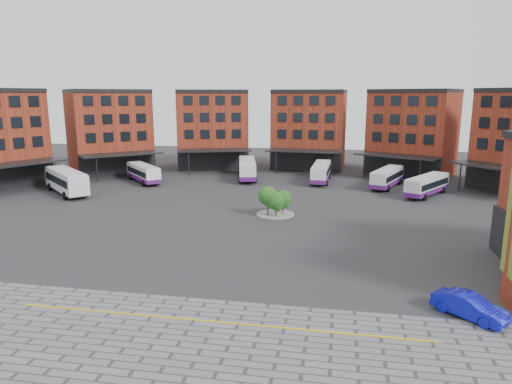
% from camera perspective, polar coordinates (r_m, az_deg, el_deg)
% --- Properties ---
extents(ground, '(160.00, 160.00, 0.00)m').
position_cam_1_polar(ground, '(41.91, -2.59, -6.86)').
color(ground, '#28282B').
rests_on(ground, ground).
extents(yellow_line, '(26.00, 0.15, 0.02)m').
position_cam_1_polar(yellow_line, '(28.94, -5.02, -15.85)').
color(yellow_line, gold).
rests_on(yellow_line, paving_zone).
extents(main_building, '(94.14, 42.48, 14.60)m').
position_cam_1_polar(main_building, '(78.36, 0.24, 7.35)').
color(main_building, maroon).
rests_on(main_building, ground).
extents(tree_island, '(4.40, 4.40, 3.44)m').
position_cam_1_polar(tree_island, '(52.03, 2.42, -1.03)').
color(tree_island, gray).
rests_on(tree_island, ground).
extents(bus_a, '(10.60, 9.90, 3.34)m').
position_cam_1_polar(bus_a, '(69.10, -22.65, 1.42)').
color(bus_a, silver).
rests_on(bus_a, ground).
extents(bus_b, '(8.45, 8.91, 2.81)m').
position_cam_1_polar(bus_b, '(74.55, -13.92, 2.35)').
color(bus_b, white).
rests_on(bus_b, ground).
extents(bus_c, '(5.01, 11.61, 3.19)m').
position_cam_1_polar(bus_c, '(75.36, -1.11, 2.96)').
color(bus_c, silver).
rests_on(bus_c, ground).
extents(bus_d, '(2.95, 10.50, 2.93)m').
position_cam_1_polar(bus_d, '(73.47, 8.12, 2.50)').
color(bus_d, silver).
rests_on(bus_d, ground).
extents(bus_e, '(5.80, 10.19, 2.83)m').
position_cam_1_polar(bus_e, '(71.15, 16.09, 1.79)').
color(bus_e, silver).
rests_on(bus_e, ground).
extents(bus_f, '(7.19, 9.53, 2.77)m').
position_cam_1_polar(bus_f, '(66.79, 20.60, 0.83)').
color(bus_f, silver).
rests_on(bus_f, ground).
extents(blue_car, '(4.41, 4.14, 1.48)m').
position_cam_1_polar(blue_car, '(31.94, 25.11, -12.81)').
color(blue_car, '#0D12AF').
rests_on(blue_car, ground).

